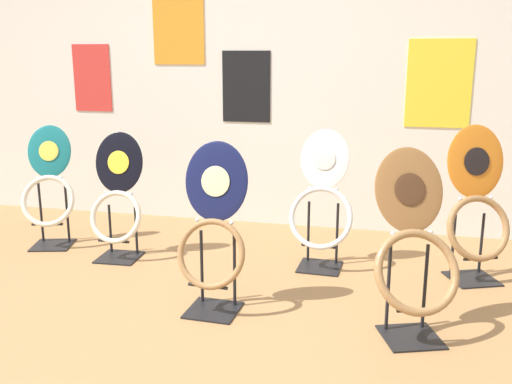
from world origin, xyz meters
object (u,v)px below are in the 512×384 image
at_px(toilet_seat_display_teal_sax, 49,188).
at_px(toilet_seat_display_navy_moon, 213,231).
at_px(toilet_seat_display_woodgrain, 414,253).
at_px(toilet_seat_display_white_plain, 322,204).
at_px(toilet_seat_display_jazz_black, 117,203).
at_px(toilet_seat_display_orange_sun, 477,208).

distance_m(toilet_seat_display_teal_sax, toilet_seat_display_navy_moon, 1.71).
xyz_separation_m(toilet_seat_display_woodgrain, toilet_seat_display_navy_moon, (-1.06, 0.06, 0.02)).
height_order(toilet_seat_display_white_plain, toilet_seat_display_teal_sax, toilet_seat_display_white_plain).
height_order(toilet_seat_display_jazz_black, toilet_seat_display_orange_sun, toilet_seat_display_orange_sun).
relative_size(toilet_seat_display_woodgrain, toilet_seat_display_navy_moon, 1.00).
bearing_deg(toilet_seat_display_teal_sax, toilet_seat_display_orange_sun, 0.49).
xyz_separation_m(toilet_seat_display_woodgrain, toilet_seat_display_teal_sax, (-2.57, 0.85, -0.00)).
relative_size(toilet_seat_display_teal_sax, toilet_seat_display_navy_moon, 0.94).
bearing_deg(toilet_seat_display_navy_moon, toilet_seat_display_white_plain, 58.07).
bearing_deg(toilet_seat_display_jazz_black, toilet_seat_display_teal_sax, 167.72).
distance_m(toilet_seat_display_navy_moon, toilet_seat_display_orange_sun, 1.67).
xyz_separation_m(toilet_seat_display_white_plain, toilet_seat_display_teal_sax, (-2.01, -0.01, 0.00)).
xyz_separation_m(toilet_seat_display_jazz_black, toilet_seat_display_woodgrain, (1.96, -0.72, 0.05)).
height_order(toilet_seat_display_jazz_black, toilet_seat_display_navy_moon, toilet_seat_display_navy_moon).
bearing_deg(toilet_seat_display_woodgrain, toilet_seat_display_orange_sun, 65.34).
height_order(toilet_seat_display_woodgrain, toilet_seat_display_orange_sun, toilet_seat_display_orange_sun).
bearing_deg(toilet_seat_display_jazz_black, toilet_seat_display_navy_moon, -35.92).
distance_m(toilet_seat_display_jazz_black, toilet_seat_display_orange_sun, 2.37).
relative_size(toilet_seat_display_navy_moon, toilet_seat_display_orange_sun, 0.96).
height_order(toilet_seat_display_woodgrain, toilet_seat_display_navy_moon, toilet_seat_display_woodgrain).
distance_m(toilet_seat_display_jazz_black, toilet_seat_display_teal_sax, 0.63).
xyz_separation_m(toilet_seat_display_white_plain, toilet_seat_display_woodgrain, (0.56, -0.86, 0.01)).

